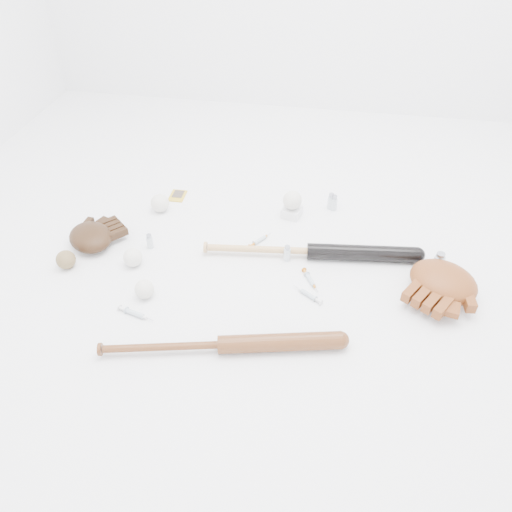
% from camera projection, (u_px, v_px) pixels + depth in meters
% --- Properties ---
extents(bat_dark, '(0.88, 0.16, 0.06)m').
position_uv_depth(bat_dark, '(310.00, 251.00, 1.95)').
color(bat_dark, black).
rests_on(bat_dark, ground).
extents(bat_wood, '(0.81, 0.24, 0.06)m').
position_uv_depth(bat_wood, '(221.00, 345.00, 1.59)').
color(bat_wood, brown).
rests_on(bat_wood, ground).
extents(glove_dark, '(0.33, 0.33, 0.08)m').
position_uv_depth(glove_dark, '(91.00, 237.00, 2.00)').
color(glove_dark, black).
rests_on(glove_dark, ground).
extents(glove_tan, '(0.40, 0.40, 0.10)m').
position_uv_depth(glove_tan, '(443.00, 281.00, 1.79)').
color(glove_tan, brown).
rests_on(glove_tan, ground).
extents(trading_card, '(0.07, 0.10, 0.01)m').
position_uv_depth(trading_card, '(178.00, 196.00, 2.30)').
color(trading_card, gold).
rests_on(trading_card, ground).
extents(pedestal, '(0.09, 0.09, 0.04)m').
position_uv_depth(pedestal, '(292.00, 212.00, 2.17)').
color(pedestal, white).
rests_on(pedestal, ground).
extents(baseball_on_pedestal, '(0.08, 0.08, 0.08)m').
position_uv_depth(baseball_on_pedestal, '(292.00, 200.00, 2.13)').
color(baseball_on_pedestal, silver).
rests_on(baseball_on_pedestal, pedestal).
extents(baseball_left, '(0.07, 0.07, 0.07)m').
position_uv_depth(baseball_left, '(144.00, 289.00, 1.78)').
color(baseball_left, silver).
rests_on(baseball_left, ground).
extents(baseball_upper, '(0.08, 0.08, 0.08)m').
position_uv_depth(baseball_upper, '(160.00, 203.00, 2.18)').
color(baseball_upper, silver).
rests_on(baseball_upper, ground).
extents(baseball_mid, '(0.07, 0.07, 0.07)m').
position_uv_depth(baseball_mid, '(133.00, 257.00, 1.91)').
color(baseball_mid, silver).
rests_on(baseball_mid, ground).
extents(baseball_aged, '(0.07, 0.07, 0.07)m').
position_uv_depth(baseball_aged, '(66.00, 260.00, 1.90)').
color(baseball_aged, brown).
rests_on(baseball_aged, ground).
extents(syringe_0, '(0.16, 0.07, 0.02)m').
position_uv_depth(syringe_0, '(135.00, 313.00, 1.72)').
color(syringe_0, '#ADBCC6').
rests_on(syringe_0, ground).
extents(syringe_1, '(0.13, 0.10, 0.02)m').
position_uv_depth(syringe_1, '(308.00, 295.00, 1.79)').
color(syringe_1, '#ADBCC6').
rests_on(syringe_1, ground).
extents(syringe_2, '(0.10, 0.13, 0.02)m').
position_uv_depth(syringe_2, '(260.00, 240.00, 2.04)').
color(syringe_2, '#ADBCC6').
rests_on(syringe_2, ground).
extents(syringe_3, '(0.09, 0.14, 0.02)m').
position_uv_depth(syringe_3, '(310.00, 280.00, 1.85)').
color(syringe_3, '#ADBCC6').
rests_on(syringe_3, ground).
extents(vial_0, '(0.03, 0.03, 0.08)m').
position_uv_depth(vial_0, '(331.00, 201.00, 2.20)').
color(vial_0, silver).
rests_on(vial_0, ground).
extents(vial_1, '(0.03, 0.03, 0.07)m').
position_uv_depth(vial_1, '(334.00, 203.00, 2.19)').
color(vial_1, silver).
rests_on(vial_1, ground).
extents(vial_2, '(0.03, 0.03, 0.07)m').
position_uv_depth(vial_2, '(287.00, 253.00, 1.93)').
color(vial_2, silver).
rests_on(vial_2, ground).
extents(vial_3, '(0.04, 0.04, 0.09)m').
position_uv_depth(vial_3, '(438.00, 263.00, 1.87)').
color(vial_3, silver).
rests_on(vial_3, ground).
extents(vial_4, '(0.03, 0.03, 0.06)m').
position_uv_depth(vial_4, '(150.00, 241.00, 1.99)').
color(vial_4, silver).
rests_on(vial_4, ground).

